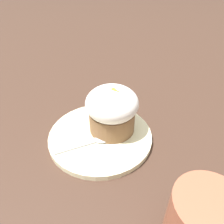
{
  "coord_description": "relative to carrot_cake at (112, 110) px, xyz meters",
  "views": [
    {
      "loc": [
        0.22,
        -0.26,
        0.32
      ],
      "look_at": [
        0.01,
        0.03,
        0.06
      ],
      "focal_mm": 35.0,
      "sensor_mm": 36.0,
      "label": 1
    }
  ],
  "objects": [
    {
      "name": "ground_plane",
      "position": [
        -0.01,
        -0.03,
        -0.06
      ],
      "size": [
        4.0,
        4.0,
        0.0
      ],
      "primitive_type": "plane",
      "color": "#3D281E"
    },
    {
      "name": "dessert_plate",
      "position": [
        -0.01,
        -0.03,
        -0.06
      ],
      "size": [
        0.21,
        0.21,
        0.01
      ],
      "color": "beige",
      "rests_on": "ground_plane"
    },
    {
      "name": "carrot_cake",
      "position": [
        0.0,
        0.0,
        0.0
      ],
      "size": [
        0.11,
        0.11,
        0.1
      ],
      "color": "brown",
      "rests_on": "dessert_plate"
    },
    {
      "name": "spoon",
      "position": [
        -0.01,
        -0.05,
        -0.05
      ],
      "size": [
        0.08,
        0.11,
        0.01
      ],
      "color": "#B7B7BC",
      "rests_on": "dessert_plate"
    }
  ]
}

